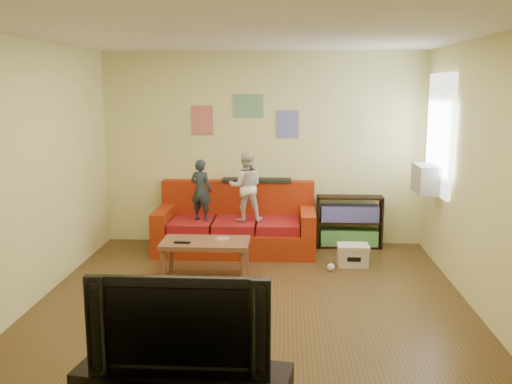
# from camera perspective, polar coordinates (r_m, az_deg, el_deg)

# --- Properties ---
(room_shell) EXTENTS (4.52, 5.02, 2.72)m
(room_shell) POSITION_cam_1_polar(r_m,az_deg,el_deg) (5.58, -0.45, 1.51)
(room_shell) COLOR brown
(room_shell) RESTS_ON ground
(sofa) EXTENTS (2.14, 0.99, 0.94)m
(sofa) POSITION_cam_1_polar(r_m,az_deg,el_deg) (7.84, -1.99, -3.53)
(sofa) COLOR #A52C0C
(sofa) RESTS_ON ground
(child_a) EXTENTS (0.35, 0.28, 0.82)m
(child_a) POSITION_cam_1_polar(r_m,az_deg,el_deg) (7.61, -5.53, 0.20)
(child_a) COLOR #263239
(child_a) RESTS_ON sofa
(child_b) EXTENTS (0.49, 0.40, 0.93)m
(child_b) POSITION_cam_1_polar(r_m,az_deg,el_deg) (7.54, -1.02, 0.56)
(child_b) COLOR silver
(child_b) RESTS_ON sofa
(coffee_table) EXTENTS (1.01, 0.56, 0.46)m
(coffee_table) POSITION_cam_1_polar(r_m,az_deg,el_deg) (6.68, -5.08, -5.42)
(coffee_table) COLOR brown
(coffee_table) RESTS_ON ground
(remote) EXTENTS (0.19, 0.06, 0.02)m
(remote) POSITION_cam_1_polar(r_m,az_deg,el_deg) (6.59, -7.40, -5.02)
(remote) COLOR black
(remote) RESTS_ON coffee_table
(game_controller) EXTENTS (0.14, 0.07, 0.03)m
(game_controller) POSITION_cam_1_polar(r_m,az_deg,el_deg) (6.68, -3.33, -4.68)
(game_controller) COLOR white
(game_controller) RESTS_ON coffee_table
(bookshelf) EXTENTS (0.90, 0.27, 0.72)m
(bookshelf) POSITION_cam_1_polar(r_m,az_deg,el_deg) (8.08, 9.31, -3.20)
(bookshelf) COLOR black
(bookshelf) RESTS_ON ground
(window) EXTENTS (0.04, 1.08, 1.48)m
(window) POSITION_cam_1_polar(r_m,az_deg,el_deg) (7.41, 17.86, 5.53)
(window) COLOR white
(window) RESTS_ON room_shell
(ac_unit) EXTENTS (0.28, 0.55, 0.35)m
(ac_unit) POSITION_cam_1_polar(r_m,az_deg,el_deg) (7.45, 16.73, 1.27)
(ac_unit) COLOR #B7B2A3
(ac_unit) RESTS_ON window
(artwork_left) EXTENTS (0.30, 0.01, 0.40)m
(artwork_left) POSITION_cam_1_polar(r_m,az_deg,el_deg) (8.09, -5.40, 7.15)
(artwork_left) COLOR #D87266
(artwork_left) RESTS_ON room_shell
(artwork_center) EXTENTS (0.42, 0.01, 0.32)m
(artwork_center) POSITION_cam_1_polar(r_m,az_deg,el_deg) (8.01, -0.77, 8.60)
(artwork_center) COLOR #72B27F
(artwork_center) RESTS_ON room_shell
(artwork_right) EXTENTS (0.30, 0.01, 0.38)m
(artwork_right) POSITION_cam_1_polar(r_m,az_deg,el_deg) (8.00, 3.19, 6.79)
(artwork_right) COLOR #727FCC
(artwork_right) RESTS_ON room_shell
(file_box) EXTENTS (0.39, 0.30, 0.27)m
(file_box) POSITION_cam_1_polar(r_m,az_deg,el_deg) (7.30, 9.66, -6.22)
(file_box) COLOR beige
(file_box) RESTS_ON ground
(television) EXTENTS (1.10, 0.15, 0.64)m
(television) POSITION_cam_1_polar(r_m,az_deg,el_deg) (3.60, -7.45, -12.63)
(television) COLOR black
(television) RESTS_ON tv_stand
(tissue) EXTENTS (0.11, 0.11, 0.09)m
(tissue) POSITION_cam_1_polar(r_m,az_deg,el_deg) (7.07, 7.50, -7.47)
(tissue) COLOR silver
(tissue) RESTS_ON ground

